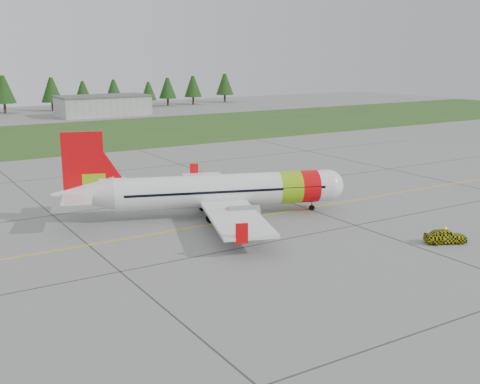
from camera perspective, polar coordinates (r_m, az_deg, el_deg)
ground at (r=55.87m, az=3.29°, el=-4.70°), size 320.00×320.00×0.00m
aircraft at (r=63.81m, az=-2.08°, el=0.10°), size 29.95×28.43×9.41m
follow_me_car at (r=57.92m, az=19.00°, el=-2.76°), size 1.85×1.97×3.89m
grass_strip at (r=130.27m, az=-17.97°, el=4.94°), size 320.00×50.00×0.03m
taxi_guideline at (r=62.29m, az=-0.94°, el=-2.78°), size 120.00×0.25×0.02m
hangar_east at (r=171.40m, az=-12.86°, el=7.93°), size 24.00×12.00×5.20m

